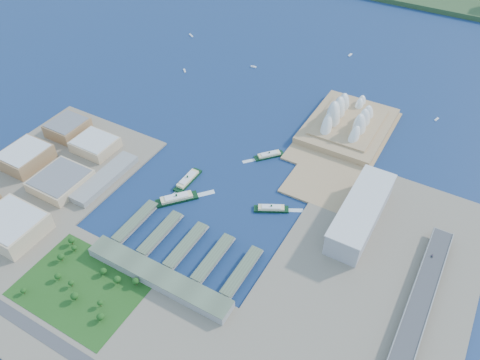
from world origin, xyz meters
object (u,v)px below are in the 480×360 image
Objects in this scene: ferry_c at (177,197)px; car_c at (432,256)px; opera_house at (350,114)px; ferry_b at (269,154)px; ferry_d at (271,207)px; toaster_building at (361,213)px; ferry_a at (188,179)px.

car_c is (344.90, 66.53, 9.75)m from ferry_c.
opera_house reaches higher than ferry_c.
ferry_b is 118.91m from ferry_d.
ferry_c is (-153.90, -288.64, -26.18)m from opera_house.
ferry_a is at bearing -169.48° from toaster_building.
opera_house reaches higher than ferry_a.
car_c is (191.00, -222.11, -16.43)m from opera_house.
car_c is (101.00, -22.11, -4.93)m from toaster_building.
ferry_c reaches higher than ferry_a.
ferry_a is at bearing -36.31° from ferry_c.
opera_house is 3.71× the size of ferry_b.
toaster_building is at bearing 10.70° from ferry_a.
car_c is at bearing -128.04° from ferry_c.
ferry_d is (127.53, 51.35, -1.15)m from ferry_c.
toaster_building is 2.52× the size of ferry_c.
toaster_building is 103.51m from car_c.
ferry_d is (57.14, -104.28, 0.08)m from ferry_b.
car_c is at bearing -114.20° from ferry_d.
car_c is at bearing 23.43° from ferry_b.
toaster_building is 123.22m from ferry_d.
ferry_c is at bearing 83.73° from ferry_d.
opera_house is 2.93× the size of ferry_c.
toaster_building is at bearing -118.99° from ferry_c.
opera_house is 328.15m from ferry_c.
ferry_b is at bearing 0.52° from ferry_d.
opera_house is at bearing 130.69° from car_c.
car_c is (217.37, 15.19, 10.90)m from ferry_d.
opera_house is 36.53× the size of car_c.
ferry_a reaches higher than ferry_d.
ferry_c is (9.34, -41.60, 0.41)m from ferry_a.
ferry_d is at bearing 4.25° from ferry_a.
toaster_building is 2.71× the size of ferry_a.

